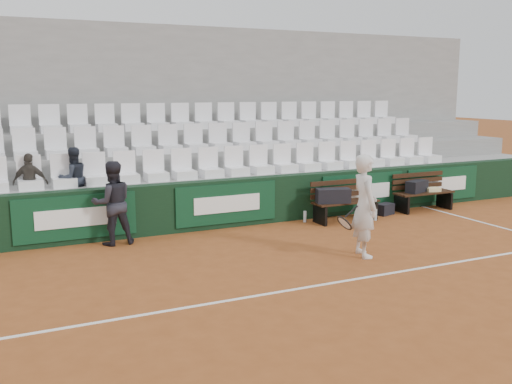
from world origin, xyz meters
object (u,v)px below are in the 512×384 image
water_bottle_near (305,217)px  bench_right (424,201)px  sports_bag_left (333,196)px  water_bottle_far (375,214)px  ball_kid (112,203)px  spectator_c (72,155)px  bench_left (346,211)px  spectator_b (29,159)px  tennis_player (364,206)px  sports_bag_ground (385,209)px  sports_bag_right (417,186)px

water_bottle_near → bench_right: bearing=-2.5°
sports_bag_left → water_bottle_far: 1.12m
sports_bag_left → bench_right: bearing=4.3°
ball_kid → water_bottle_near: bearing=179.3°
water_bottle_near → spectator_c: (-4.66, 0.87, 1.48)m
bench_left → spectator_b: bearing=169.5°
water_bottle_far → spectator_b: 7.21m
tennis_player → spectator_b: 6.21m
bench_left → tennis_player: tennis_player is taller
spectator_c → tennis_player: bearing=126.6°
water_bottle_near → water_bottle_far: water_bottle_far is taller
bench_left → water_bottle_near: bench_left is taller
water_bottle_near → ball_kid: ball_kid is taller
sports_bag_ground → ball_kid: ball_kid is taller
ball_kid → spectator_c: 1.35m
bench_right → spectator_c: size_ratio=1.25×
bench_right → sports_bag_right: bearing=170.1°
bench_left → sports_bag_right: (2.13, 0.19, 0.36)m
sports_bag_ground → spectator_b: bearing=172.4°
bench_right → spectator_b: size_ratio=1.34×
sports_bag_left → sports_bag_ground: sports_bag_left is taller
bench_left → bench_right: 2.33m
sports_bag_right → sports_bag_ground: 1.04m
water_bottle_near → spectator_c: 4.97m
bench_left → water_bottle_near: size_ratio=6.06×
water_bottle_far → sports_bag_ground: bearing=34.5°
bench_left → sports_bag_ground: 1.21m
bench_right → sports_bag_right: size_ratio=2.52×
spectator_b → spectator_c: bearing=-157.0°
ball_kid → spectator_c: size_ratio=1.30×
water_bottle_near → ball_kid: (-4.12, -0.05, 0.66)m
sports_bag_ground → water_bottle_far: 0.67m
bench_right → water_bottle_far: bearing=-167.4°
sports_bag_left → ball_kid: bearing=176.4°
water_bottle_near → ball_kid: 4.17m
spectator_c → sports_bag_left: bearing=152.7°
bench_left → water_bottle_near: (-0.85, 0.29, -0.10)m
ball_kid → bench_right: bearing=177.9°
bench_right → water_bottle_far: size_ratio=5.70×
sports_bag_left → tennis_player: bearing=-110.5°
ball_kid → spectator_b: size_ratio=1.39×
water_bottle_near → water_bottle_far: size_ratio=0.94×
bench_right → sports_bag_ground: bearing=179.7°
water_bottle_near → spectator_b: spectator_b is taller
ball_kid → spectator_b: (-1.33, 0.92, 0.78)m
water_bottle_far → bench_right: bearing=12.6°
sports_bag_left → ball_kid: (-4.61, 0.29, 0.18)m
sports_bag_right → sports_bag_ground: bearing=-178.2°
water_bottle_far → tennis_player: bearing=-131.2°
bench_left → water_bottle_far: 0.68m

